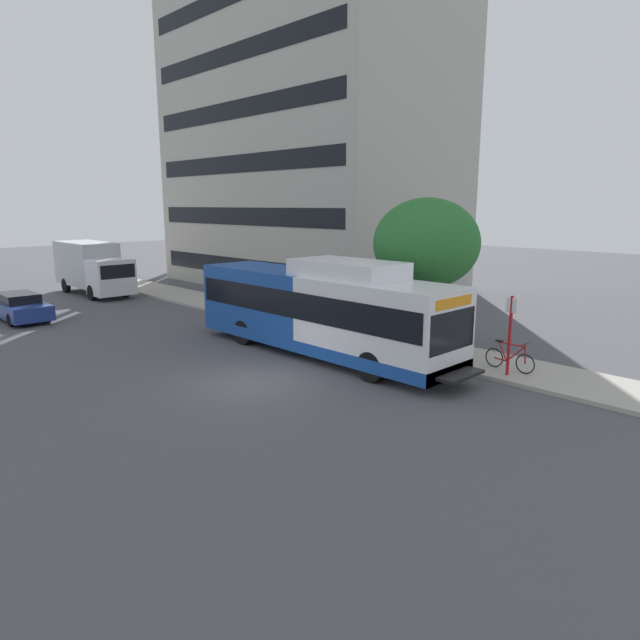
{
  "coord_description": "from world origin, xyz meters",
  "views": [
    {
      "loc": [
        -10.35,
        -13.73,
        5.56
      ],
      "look_at": [
        2.9,
        0.01,
        1.6
      ],
      "focal_mm": 31.28,
      "sensor_mm": 36.0,
      "label": 1
    }
  ],
  "objects_px": {
    "transit_bus": "(320,310)",
    "box_truck_background": "(93,267)",
    "bicycle_parked": "(510,358)",
    "bus_stop_sign_pole": "(510,330)",
    "parked_car_far_lane": "(20,307)",
    "street_tree_near_stop": "(426,244)"
  },
  "relations": [
    {
      "from": "street_tree_near_stop",
      "to": "parked_car_far_lane",
      "type": "distance_m",
      "value": 19.81
    },
    {
      "from": "transit_bus",
      "to": "street_tree_near_stop",
      "type": "xyz_separation_m",
      "value": [
        3.85,
        -1.92,
        2.38
      ]
    },
    {
      "from": "bus_stop_sign_pole",
      "to": "box_truck_background",
      "type": "distance_m",
      "value": 26.87
    },
    {
      "from": "street_tree_near_stop",
      "to": "box_truck_background",
      "type": "distance_m",
      "value": 22.77
    },
    {
      "from": "transit_bus",
      "to": "box_truck_background",
      "type": "xyz_separation_m",
      "value": [
        -0.23,
        20.36,
        0.04
      ]
    },
    {
      "from": "transit_bus",
      "to": "bus_stop_sign_pole",
      "type": "bearing_deg",
      "value": -70.5
    },
    {
      "from": "parked_car_far_lane",
      "to": "bicycle_parked",
      "type": "bearing_deg",
      "value": -67.01
    },
    {
      "from": "transit_bus",
      "to": "bicycle_parked",
      "type": "bearing_deg",
      "value": -65.72
    },
    {
      "from": "transit_bus",
      "to": "street_tree_near_stop",
      "type": "relative_size",
      "value": 2.15
    },
    {
      "from": "bicycle_parked",
      "to": "street_tree_near_stop",
      "type": "distance_m",
      "value": 5.63
    },
    {
      "from": "bicycle_parked",
      "to": "transit_bus",
      "type": "bearing_deg",
      "value": 114.28
    },
    {
      "from": "bicycle_parked",
      "to": "box_truck_background",
      "type": "bearing_deg",
      "value": 96.48
    },
    {
      "from": "street_tree_near_stop",
      "to": "bicycle_parked",
      "type": "bearing_deg",
      "value": -103.9
    },
    {
      "from": "parked_car_far_lane",
      "to": "box_truck_background",
      "type": "bearing_deg",
      "value": 42.99
    },
    {
      "from": "bicycle_parked",
      "to": "box_truck_background",
      "type": "relative_size",
      "value": 0.25
    },
    {
      "from": "box_truck_background",
      "to": "bicycle_parked",
      "type": "bearing_deg",
      "value": -83.52
    },
    {
      "from": "transit_bus",
      "to": "bicycle_parked",
      "type": "relative_size",
      "value": 6.96
    },
    {
      "from": "bus_stop_sign_pole",
      "to": "transit_bus",
      "type": "bearing_deg",
      "value": 109.5
    },
    {
      "from": "bicycle_parked",
      "to": "box_truck_background",
      "type": "xyz_separation_m",
      "value": [
        -3.02,
        26.54,
        1.18
      ]
    },
    {
      "from": "bus_stop_sign_pole",
      "to": "street_tree_near_stop",
      "type": "bearing_deg",
      "value": 70.52
    },
    {
      "from": "bus_stop_sign_pole",
      "to": "box_truck_background",
      "type": "xyz_separation_m",
      "value": [
        -2.49,
        26.75,
        0.09
      ]
    },
    {
      "from": "transit_bus",
      "to": "parked_car_far_lane",
      "type": "relative_size",
      "value": 2.72
    }
  ]
}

